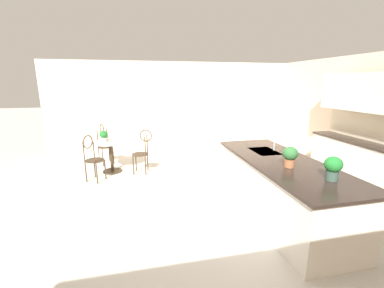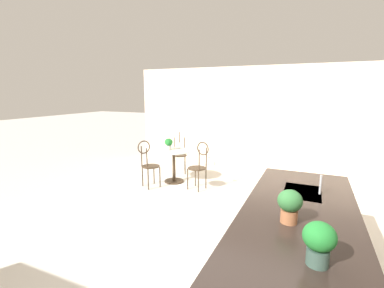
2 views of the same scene
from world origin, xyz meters
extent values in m
plane|color=beige|center=(0.00, 0.00, 0.00)|extent=(40.00, 40.00, 0.00)
cube|color=beige|center=(-4.26, 0.00, 1.35)|extent=(0.12, 7.80, 2.70)
cube|color=white|center=(0.30, 0.85, 0.44)|extent=(2.70, 0.96, 0.88)
cube|color=#2D231E|center=(0.30, 0.85, 0.90)|extent=(2.80, 1.06, 0.04)
cube|color=#B2B5BA|center=(-0.25, 0.85, 0.91)|extent=(0.56, 0.40, 0.03)
cylinder|color=#3D2D1E|center=(-2.38, -1.94, 0.01)|extent=(0.44, 0.44, 0.03)
cylinder|color=#3D2D1E|center=(-2.38, -1.94, 0.38)|extent=(0.07, 0.07, 0.69)
cylinder|color=#B2C6C1|center=(-2.38, -1.94, 0.73)|extent=(0.80, 0.80, 0.01)
cylinder|color=#3D2D1E|center=(-2.05, -1.44, 0.23)|extent=(0.03, 0.03, 0.45)
cylinder|color=#3D2D1E|center=(-2.32, -1.38, 0.23)|extent=(0.03, 0.03, 0.45)
cylinder|color=#3D2D1E|center=(-1.99, -1.16, 0.23)|extent=(0.03, 0.03, 0.45)
cylinder|color=#3D2D1E|center=(-2.26, -1.10, 0.23)|extent=(0.03, 0.03, 0.45)
cylinder|color=#3D2D1E|center=(-2.15, -1.27, 0.46)|extent=(0.45, 0.45, 0.02)
cylinder|color=#3D2D1E|center=(-1.99, -1.15, 0.68)|extent=(0.03, 0.03, 0.45)
cylinder|color=#3D2D1E|center=(-2.25, -1.10, 0.68)|extent=(0.03, 0.03, 0.45)
torus|color=#3D2D1E|center=(-2.12, -1.12, 0.90)|extent=(0.09, 0.28, 0.28)
cylinder|color=#3D2D1E|center=(-3.00, -1.95, 0.23)|extent=(0.03, 0.03, 0.45)
cylinder|color=#3D2D1E|center=(-2.87, -2.20, 0.23)|extent=(0.03, 0.03, 0.45)
cylinder|color=#3D2D1E|center=(-3.25, -2.08, 0.23)|extent=(0.03, 0.03, 0.45)
cylinder|color=#3D2D1E|center=(-3.12, -2.33, 0.23)|extent=(0.03, 0.03, 0.45)
cylinder|color=#3D2D1E|center=(-3.06, -2.14, 0.46)|extent=(0.51, 0.51, 0.02)
cylinder|color=#3D2D1E|center=(-3.25, -2.09, 0.68)|extent=(0.03, 0.03, 0.45)
cylinder|color=#3D2D1E|center=(-3.14, -2.32, 0.68)|extent=(0.03, 0.03, 0.45)
torus|color=#3D2D1E|center=(-3.20, -2.21, 0.90)|extent=(0.26, 0.15, 0.28)
cylinder|color=#3D2D1E|center=(-2.07, -2.29, 0.23)|extent=(0.03, 0.03, 0.45)
cylinder|color=#3D2D1E|center=(-1.93, -2.04, 0.23)|extent=(0.03, 0.03, 0.45)
cylinder|color=#3D2D1E|center=(-1.83, -2.43, 0.23)|extent=(0.03, 0.03, 0.45)
cylinder|color=#3D2D1E|center=(-1.69, -2.19, 0.23)|extent=(0.03, 0.03, 0.45)
cylinder|color=#3D2D1E|center=(-1.88, -2.24, 0.46)|extent=(0.52, 0.52, 0.02)
cylinder|color=#3D2D1E|center=(-1.82, -2.43, 0.68)|extent=(0.03, 0.03, 0.45)
cylinder|color=#3D2D1E|center=(-1.69, -2.20, 0.68)|extent=(0.03, 0.03, 0.45)
torus|color=#3D2D1E|center=(-1.75, -2.31, 0.90)|extent=(0.26, 0.17, 0.28)
cylinder|color=#B2B5BA|center=(-0.25, 1.03, 1.03)|extent=(0.02, 0.02, 0.22)
cylinder|color=beige|center=(-2.40, -2.07, 0.79)|extent=(0.13, 0.13, 0.10)
ellipsoid|color=#22752C|center=(-2.40, -2.07, 0.92)|extent=(0.19, 0.19, 0.17)
cylinder|color=#9E603D|center=(0.60, 0.77, 0.98)|extent=(0.14, 0.14, 0.11)
ellipsoid|color=#2F6A35|center=(0.60, 0.77, 1.12)|extent=(0.21, 0.21, 0.19)
cylinder|color=#385147|center=(1.15, 1.00, 0.98)|extent=(0.14, 0.14, 0.12)
ellipsoid|color=#217B2F|center=(1.15, 1.00, 1.12)|extent=(0.21, 0.21, 0.19)
camera|label=1|loc=(3.60, -1.32, 2.09)|focal=23.46mm
camera|label=2|loc=(2.97, 0.91, 2.04)|focal=25.54mm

